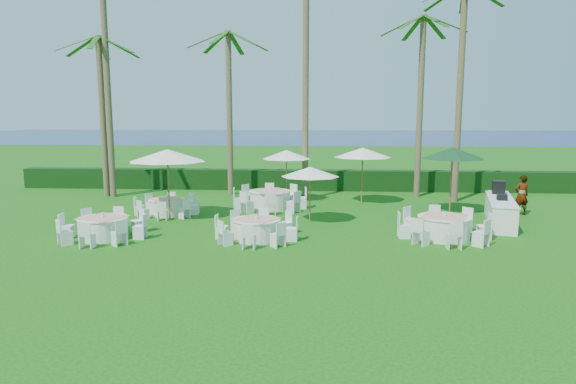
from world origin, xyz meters
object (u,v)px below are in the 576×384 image
umbrella_green (452,153)px  buffet_table (500,210)px  umbrella_c (287,155)px  banquet_table_a (103,227)px  umbrella_d (363,153)px  umbrella_a (167,155)px  umbrella_b (310,172)px  banquet_table_c (444,227)px  banquet_table_d (167,206)px  banquet_table_e (270,199)px  staff_person (522,195)px  banquet_table_b (257,229)px

umbrella_green → buffet_table: size_ratio=0.65×
umbrella_c → buffet_table: umbrella_c is taller
banquet_table_a → umbrella_d: bearing=39.1°
umbrella_a → umbrella_b: (6.00, -0.35, -0.60)m
umbrella_b → buffet_table: bearing=3.0°
umbrella_green → umbrella_d: bearing=147.6°
banquet_table_c → umbrella_c: size_ratio=1.22×
umbrella_b → umbrella_a: bearing=176.6°
umbrella_b → umbrella_green: umbrella_green is taller
umbrella_b → buffet_table: (7.74, 0.40, -1.54)m
banquet_table_d → umbrella_green: 12.90m
umbrella_d → banquet_table_d: bearing=-157.9°
banquet_table_e → staff_person: size_ratio=1.95×
umbrella_a → buffet_table: 13.91m
umbrella_a → umbrella_c: (4.67, 4.76, -0.29)m
umbrella_d → umbrella_a: bearing=-152.5°
banquet_table_b → umbrella_green: size_ratio=0.99×
banquet_table_c → umbrella_a: size_ratio=0.99×
buffet_table → banquet_table_a: bearing=-166.6°
banquet_table_a → umbrella_b: size_ratio=1.29×
banquet_table_e → buffet_table: buffet_table is taller
banquet_table_b → umbrella_green: 9.94m
banquet_table_a → banquet_table_c: bearing=3.9°
umbrella_b → umbrella_c: size_ratio=0.89×
banquet_table_d → banquet_table_b: bearing=-42.1°
banquet_table_c → banquet_table_e: 8.64m
banquet_table_a → banquet_table_c: (12.12, 0.82, 0.02)m
banquet_table_a → banquet_table_b: size_ratio=1.04×
umbrella_c → buffet_table: (9.07, -4.72, -1.86)m
buffet_table → staff_person: 2.45m
banquet_table_b → banquet_table_d: banquet_table_b is taller
banquet_table_d → umbrella_d: 9.82m
umbrella_green → staff_person: bearing=-2.5°
umbrella_d → buffet_table: umbrella_d is taller
banquet_table_b → umbrella_b: size_ratio=1.24×
buffet_table → banquet_table_e: bearing=165.1°
umbrella_c → banquet_table_d: bearing=-142.0°
umbrella_c → umbrella_d: size_ratio=0.93×
umbrella_green → buffet_table: 3.29m
umbrella_b → staff_person: umbrella_b is taller
umbrella_d → buffet_table: bearing=-39.9°
umbrella_b → buffet_table: 7.90m
banquet_table_a → staff_person: size_ratio=1.71×
banquet_table_c → banquet_table_a: bearing=-176.1°
banquet_table_a → umbrella_a: size_ratio=0.94×
banquet_table_c → umbrella_green: (1.42, 4.74, 2.30)m
umbrella_d → umbrella_green: umbrella_green is taller
umbrella_c → staff_person: umbrella_c is taller
banquet_table_d → banquet_table_e: size_ratio=0.82×
banquet_table_e → buffet_table: bearing=-14.9°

